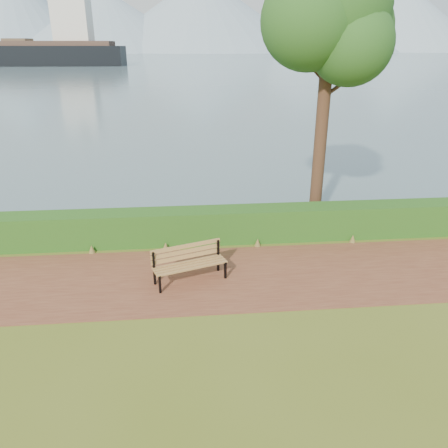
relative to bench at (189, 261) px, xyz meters
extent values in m
plane|color=#56631C|center=(0.46, -0.24, -0.53)|extent=(140.00, 140.00, 0.00)
cube|color=brown|center=(0.46, 0.06, -0.53)|extent=(40.00, 3.40, 0.01)
cube|color=#154413|center=(0.46, 2.36, -0.03)|extent=(32.00, 0.85, 1.00)
cube|color=#415C69|center=(0.46, 259.76, -0.53)|extent=(700.00, 510.00, 0.00)
cone|color=#7F97AA|center=(-139.54, 409.76, 34.47)|extent=(140.00, 140.00, 70.00)
cone|color=#7F97AA|center=(-59.54, 394.76, 23.47)|extent=(160.00, 160.00, 48.00)
cone|color=#7F97AA|center=(20.46, 404.76, 30.47)|extent=(190.00, 190.00, 62.00)
cone|color=#7F97AA|center=(110.46, 399.76, 24.47)|extent=(170.00, 170.00, 50.00)
cone|color=#7F97AA|center=(200.46, 409.76, 28.47)|extent=(150.00, 150.00, 58.00)
cone|color=#7F97AA|center=(-9.54, 429.76, 16.97)|extent=(120.00, 120.00, 35.00)
cone|color=#7F97AA|center=(150.46, 424.76, 19.47)|extent=(130.00, 130.00, 40.00)
cube|color=black|center=(-0.71, -0.58, -0.30)|extent=(0.07, 0.07, 0.46)
cube|color=black|center=(-0.85, -0.16, -0.09)|extent=(0.07, 0.07, 0.88)
cube|color=black|center=(-0.78, -0.37, -0.10)|extent=(0.22, 0.52, 0.05)
cube|color=black|center=(0.92, -0.02, -0.30)|extent=(0.07, 0.07, 0.46)
cube|color=black|center=(0.77, 0.40, -0.09)|extent=(0.07, 0.07, 0.88)
cube|color=black|center=(0.84, 0.19, -0.10)|extent=(0.22, 0.52, 0.05)
cube|color=#8D5F36|center=(0.09, -0.27, -0.07)|extent=(1.77, 0.69, 0.04)
cube|color=#8D5F36|center=(0.05, -0.15, -0.07)|extent=(1.77, 0.69, 0.04)
cube|color=#8D5F36|center=(0.01, -0.03, -0.07)|extent=(1.77, 0.69, 0.04)
cube|color=#8D5F36|center=(-0.03, 0.09, -0.07)|extent=(1.77, 0.69, 0.04)
cube|color=#8D5F36|center=(-0.05, 0.15, 0.05)|extent=(1.76, 0.65, 0.11)
cube|color=#8D5F36|center=(-0.05, 0.15, 0.20)|extent=(1.76, 0.65, 0.11)
cube|color=#8D5F36|center=(-0.05, 0.15, 0.34)|extent=(1.76, 0.65, 0.11)
cylinder|color=#341D15|center=(4.34, 3.79, 3.05)|extent=(0.40, 0.40, 7.16)
sphere|color=#20501A|center=(4.34, 3.79, 6.03)|extent=(3.38, 3.38, 3.38)
sphere|color=#20501A|center=(5.14, 4.30, 5.43)|extent=(2.58, 2.58, 2.58)
sphere|color=#20501A|center=(3.62, 3.40, 5.63)|extent=(2.78, 2.78, 2.78)
sphere|color=#20501A|center=(4.80, 3.19, 5.03)|extent=(2.39, 2.39, 2.39)
cylinder|color=#341D15|center=(4.79, 3.79, 3.84)|extent=(1.05, 0.12, 0.78)
cylinder|color=#341D15|center=(3.94, 3.89, 4.34)|extent=(0.81, 0.38, 0.71)
cube|color=silver|center=(-29.77, 128.45, 11.23)|extent=(9.86, 9.08, 11.76)
cube|color=brown|center=(-45.59, 128.89, 6.31)|extent=(6.60, 7.23, 0.86)
camera|label=1|loc=(-0.03, -9.76, 4.99)|focal=35.00mm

